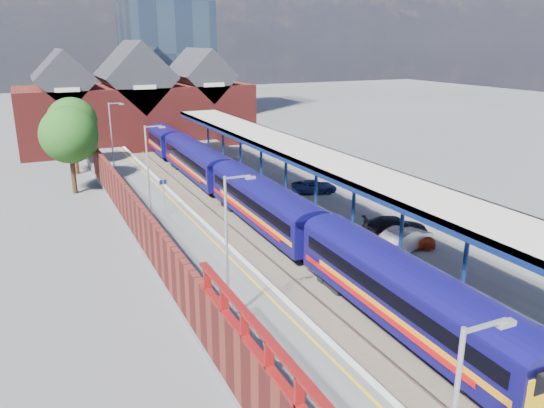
{
  "coord_description": "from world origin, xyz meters",
  "views": [
    {
      "loc": [
        -14.09,
        -14.98,
        13.56
      ],
      "look_at": [
        1.08,
        17.36,
        2.6
      ],
      "focal_mm": 35.0,
      "sensor_mm": 36.0,
      "label": 1
    }
  ],
  "objects_px": {
    "platform_sign": "(164,190)",
    "parked_car_dark": "(395,226)",
    "lamp_post_c": "(150,168)",
    "parked_car_blue": "(314,187)",
    "parked_car_red": "(407,239)",
    "lamp_post_b": "(229,241)",
    "lamp_post_d": "(113,134)",
    "train": "(226,177)",
    "parked_car_silver": "(404,239)"
  },
  "relations": [
    {
      "from": "parked_car_red",
      "to": "platform_sign",
      "type": "bearing_deg",
      "value": 62.3
    },
    {
      "from": "platform_sign",
      "to": "lamp_post_c",
      "type": "bearing_deg",
      "value": -124.26
    },
    {
      "from": "lamp_post_c",
      "to": "parked_car_red",
      "type": "bearing_deg",
      "value": -42.37
    },
    {
      "from": "parked_car_red",
      "to": "parked_car_silver",
      "type": "xyz_separation_m",
      "value": [
        -0.4,
        -0.22,
        0.13
      ]
    },
    {
      "from": "parked_car_dark",
      "to": "lamp_post_c",
      "type": "bearing_deg",
      "value": 77.25
    },
    {
      "from": "parked_car_red",
      "to": "lamp_post_b",
      "type": "bearing_deg",
      "value": 128.04
    },
    {
      "from": "platform_sign",
      "to": "parked_car_blue",
      "type": "relative_size",
      "value": 0.64
    },
    {
      "from": "parked_car_dark",
      "to": "parked_car_blue",
      "type": "xyz_separation_m",
      "value": [
        0.28,
        11.54,
        -0.08
      ]
    },
    {
      "from": "parked_car_silver",
      "to": "parked_car_dark",
      "type": "relative_size",
      "value": 1.03
    },
    {
      "from": "train",
      "to": "lamp_post_b",
      "type": "relative_size",
      "value": 9.42
    },
    {
      "from": "lamp_post_d",
      "to": "parked_car_blue",
      "type": "bearing_deg",
      "value": -44.98
    },
    {
      "from": "lamp_post_c",
      "to": "lamp_post_d",
      "type": "relative_size",
      "value": 1.0
    },
    {
      "from": "lamp_post_b",
      "to": "platform_sign",
      "type": "distance_m",
      "value": 18.2
    },
    {
      "from": "platform_sign",
      "to": "parked_car_dark",
      "type": "relative_size",
      "value": 0.57
    },
    {
      "from": "lamp_post_b",
      "to": "lamp_post_d",
      "type": "height_order",
      "value": "same"
    },
    {
      "from": "lamp_post_b",
      "to": "parked_car_red",
      "type": "distance_m",
      "value": 14.3
    },
    {
      "from": "parked_car_red",
      "to": "lamp_post_d",
      "type": "bearing_deg",
      "value": 47.43
    },
    {
      "from": "platform_sign",
      "to": "parked_car_silver",
      "type": "height_order",
      "value": "platform_sign"
    },
    {
      "from": "parked_car_red",
      "to": "train",
      "type": "bearing_deg",
      "value": 39.05
    },
    {
      "from": "lamp_post_b",
      "to": "lamp_post_c",
      "type": "relative_size",
      "value": 1.0
    },
    {
      "from": "train",
      "to": "lamp_post_d",
      "type": "distance_m",
      "value": 13.16
    },
    {
      "from": "lamp_post_c",
      "to": "parked_car_red",
      "type": "relative_size",
      "value": 1.96
    },
    {
      "from": "lamp_post_c",
      "to": "parked_car_dark",
      "type": "relative_size",
      "value": 1.61
    },
    {
      "from": "parked_car_dark",
      "to": "platform_sign",
      "type": "bearing_deg",
      "value": 69.31
    },
    {
      "from": "lamp_post_d",
      "to": "parked_car_blue",
      "type": "height_order",
      "value": "lamp_post_d"
    },
    {
      "from": "parked_car_red",
      "to": "parked_car_dark",
      "type": "bearing_deg",
      "value": 2.44
    },
    {
      "from": "platform_sign",
      "to": "parked_car_blue",
      "type": "height_order",
      "value": "platform_sign"
    },
    {
      "from": "lamp_post_b",
      "to": "parked_car_dark",
      "type": "bearing_deg",
      "value": 23.12
    },
    {
      "from": "lamp_post_c",
      "to": "lamp_post_d",
      "type": "bearing_deg",
      "value": 90.0
    },
    {
      "from": "parked_car_red",
      "to": "parked_car_blue",
      "type": "relative_size",
      "value": 0.91
    },
    {
      "from": "train",
      "to": "lamp_post_c",
      "type": "bearing_deg",
      "value": -143.38
    },
    {
      "from": "parked_car_red",
      "to": "parked_car_silver",
      "type": "bearing_deg",
      "value": 140.95
    },
    {
      "from": "lamp_post_c",
      "to": "platform_sign",
      "type": "height_order",
      "value": "lamp_post_c"
    },
    {
      "from": "lamp_post_d",
      "to": "platform_sign",
      "type": "height_order",
      "value": "lamp_post_d"
    },
    {
      "from": "train",
      "to": "lamp_post_c",
      "type": "distance_m",
      "value": 10.2
    },
    {
      "from": "lamp_post_b",
      "to": "platform_sign",
      "type": "relative_size",
      "value": 2.8
    },
    {
      "from": "lamp_post_d",
      "to": "parked_car_red",
      "type": "relative_size",
      "value": 1.96
    },
    {
      "from": "lamp_post_b",
      "to": "parked_car_dark",
      "type": "xyz_separation_m",
      "value": [
        14.15,
        6.04,
        -3.36
      ]
    },
    {
      "from": "train",
      "to": "lamp_post_c",
      "type": "height_order",
      "value": "lamp_post_c"
    },
    {
      "from": "platform_sign",
      "to": "parked_car_blue",
      "type": "xyz_separation_m",
      "value": [
        13.06,
        -0.41,
        -1.14
      ]
    },
    {
      "from": "parked_car_red",
      "to": "parked_car_blue",
      "type": "distance_m",
      "value": 13.81
    },
    {
      "from": "lamp_post_c",
      "to": "parked_car_blue",
      "type": "xyz_separation_m",
      "value": [
        14.42,
        1.59,
        -3.45
      ]
    },
    {
      "from": "parked_car_silver",
      "to": "parked_car_dark",
      "type": "bearing_deg",
      "value": -44.6
    },
    {
      "from": "lamp_post_d",
      "to": "parked_car_red",
      "type": "height_order",
      "value": "lamp_post_d"
    },
    {
      "from": "train",
      "to": "lamp_post_d",
      "type": "relative_size",
      "value": 9.42
    },
    {
      "from": "parked_car_silver",
      "to": "train",
      "type": "bearing_deg",
      "value": -2.98
    },
    {
      "from": "lamp_post_d",
      "to": "parked_car_dark",
      "type": "height_order",
      "value": "lamp_post_d"
    },
    {
      "from": "train",
      "to": "lamp_post_d",
      "type": "bearing_deg",
      "value": 127.71
    },
    {
      "from": "lamp_post_d",
      "to": "parked_car_blue",
      "type": "distance_m",
      "value": 20.68
    },
    {
      "from": "lamp_post_d",
      "to": "parked_car_dark",
      "type": "distance_m",
      "value": 29.75
    }
  ]
}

